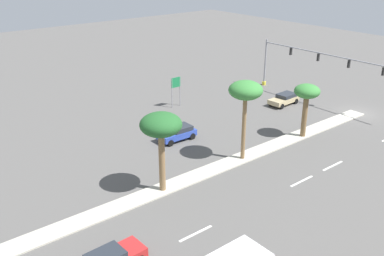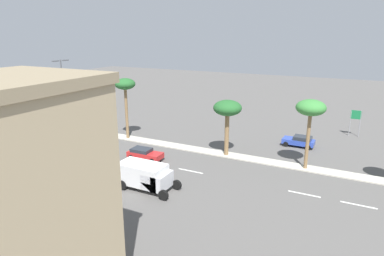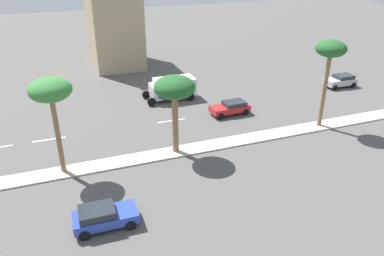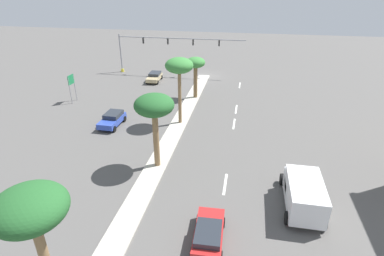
# 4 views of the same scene
# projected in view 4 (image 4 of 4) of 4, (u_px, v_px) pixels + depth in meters

# --- Properties ---
(ground_plane) EXTENTS (160.00, 160.00, 0.00)m
(ground_plane) POSITION_uv_depth(u_px,v_px,m) (140.00, 197.00, 22.47)
(ground_plane) COLOR #565451
(lane_stripe_near) EXTENTS (0.20, 2.80, 0.01)m
(lane_stripe_near) POSITION_uv_depth(u_px,v_px,m) (240.00, 85.00, 46.37)
(lane_stripe_near) COLOR silver
(lane_stripe_near) RESTS_ON ground
(lane_stripe_left) EXTENTS (0.20, 2.80, 0.01)m
(lane_stripe_left) POSITION_uv_depth(u_px,v_px,m) (236.00, 109.00, 37.76)
(lane_stripe_left) COLOR silver
(lane_stripe_left) RESTS_ON ground
(lane_stripe_outboard) EXTENTS (0.20, 2.80, 0.01)m
(lane_stripe_outboard) POSITION_uv_depth(u_px,v_px,m) (234.00, 124.00, 33.91)
(lane_stripe_outboard) COLOR silver
(lane_stripe_outboard) RESTS_ON ground
(lane_stripe_inboard) EXTENTS (0.20, 2.80, 0.01)m
(lane_stripe_inboard) POSITION_uv_depth(u_px,v_px,m) (225.00, 184.00, 23.90)
(lane_stripe_inboard) COLOR silver
(lane_stripe_inboard) RESTS_ON ground
(traffic_signal_gantry) EXTENTS (21.29, 0.53, 6.42)m
(traffic_signal_gantry) POSITION_uv_depth(u_px,v_px,m) (156.00, 47.00, 50.23)
(traffic_signal_gantry) COLOR gray
(traffic_signal_gantry) RESTS_ON ground
(directional_road_sign) EXTENTS (0.10, 1.34, 3.64)m
(directional_road_sign) POSITION_uv_depth(u_px,v_px,m) (71.00, 83.00, 38.95)
(directional_road_sign) COLOR gray
(directional_road_sign) RESTS_ON ground
(palm_tree_rear) EXTENTS (2.53, 2.53, 5.44)m
(palm_tree_rear) POSITION_uv_depth(u_px,v_px,m) (196.00, 65.00, 39.45)
(palm_tree_rear) COLOR brown
(palm_tree_rear) RESTS_ON median_curb
(palm_tree_near) EXTENTS (2.96, 2.96, 7.27)m
(palm_tree_near) POSITION_uv_depth(u_px,v_px,m) (179.00, 67.00, 31.28)
(palm_tree_near) COLOR olive
(palm_tree_near) RESTS_ON median_curb
(palm_tree_center) EXTENTS (3.21, 3.21, 6.42)m
(palm_tree_center) POSITION_uv_depth(u_px,v_px,m) (154.00, 107.00, 23.86)
(palm_tree_center) COLOR olive
(palm_tree_center) RESTS_ON median_curb
(palm_tree_far) EXTENTS (2.67, 2.67, 8.01)m
(palm_tree_far) POSITION_uv_depth(u_px,v_px,m) (32.00, 215.00, 10.61)
(palm_tree_far) COLOR olive
(palm_tree_far) RESTS_ON median_curb
(sedan_tan_rear) EXTENTS (2.10, 4.20, 1.31)m
(sedan_tan_rear) POSITION_uv_depth(u_px,v_px,m) (154.00, 77.00, 48.02)
(sedan_tan_rear) COLOR tan
(sedan_tan_rear) RESTS_ON ground
(sedan_red_mid) EXTENTS (1.96, 3.99, 1.30)m
(sedan_red_mid) POSITION_uv_depth(u_px,v_px,m) (209.00, 233.00, 18.30)
(sedan_red_mid) COLOR red
(sedan_red_mid) RESTS_ON ground
(sedan_blue_near) EXTENTS (1.99, 3.87, 1.38)m
(sedan_blue_near) POSITION_uv_depth(u_px,v_px,m) (112.00, 119.00, 33.28)
(sedan_blue_near) COLOR #2D47AD
(sedan_blue_near) RESTS_ON ground
(box_truck) EXTENTS (2.57, 5.59, 2.36)m
(box_truck) POSITION_uv_depth(u_px,v_px,m) (303.00, 192.00, 20.93)
(box_truck) COLOR silver
(box_truck) RESTS_ON ground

